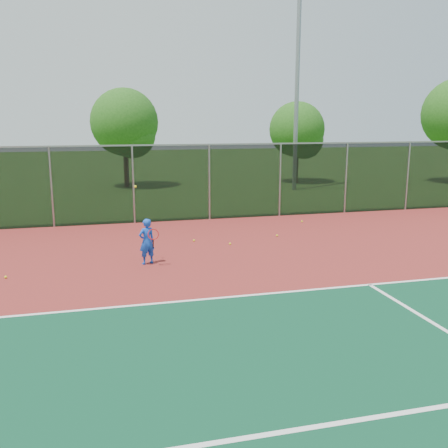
% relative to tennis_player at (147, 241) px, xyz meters
% --- Properties ---
extents(ground, '(120.00, 120.00, 0.00)m').
position_rel_tennis_player_xyz_m(ground, '(3.08, -6.18, -0.67)').
color(ground, '#285418').
rests_on(ground, ground).
extents(court_apron, '(30.00, 20.00, 0.02)m').
position_rel_tennis_player_xyz_m(court_apron, '(3.08, -4.18, -0.66)').
color(court_apron, maroon).
rests_on(court_apron, ground).
extents(fence_back, '(30.00, 0.06, 3.03)m').
position_rel_tennis_player_xyz_m(fence_back, '(3.08, 5.82, 0.89)').
color(fence_back, black).
rests_on(fence_back, court_apron).
extents(tennis_player, '(0.59, 0.65, 2.21)m').
position_rel_tennis_player_xyz_m(tennis_player, '(0.00, 0.00, 0.00)').
color(tennis_player, blue).
rests_on(tennis_player, court_apron).
extents(practice_ball_0, '(0.07, 0.07, 0.07)m').
position_rel_tennis_player_xyz_m(practice_ball_0, '(6.46, 4.31, -0.61)').
color(practice_ball_0, yellow).
rests_on(practice_ball_0, court_apron).
extents(practice_ball_1, '(0.07, 0.07, 0.07)m').
position_rel_tennis_player_xyz_m(practice_ball_1, '(4.67, 2.25, -0.61)').
color(practice_ball_1, yellow).
rests_on(practice_ball_1, court_apron).
extents(practice_ball_2, '(0.07, 0.07, 0.07)m').
position_rel_tennis_player_xyz_m(practice_ball_2, '(1.75, 2.25, -0.61)').
color(practice_ball_2, yellow).
rests_on(practice_ball_2, court_apron).
extents(practice_ball_3, '(0.07, 0.07, 0.07)m').
position_rel_tennis_player_xyz_m(practice_ball_3, '(2.80, 1.52, -0.61)').
color(practice_ball_3, yellow).
rests_on(practice_ball_3, court_apron).
extents(practice_ball_5, '(0.07, 0.07, 0.07)m').
position_rel_tennis_player_xyz_m(practice_ball_5, '(-3.63, -0.44, -0.61)').
color(practice_ball_5, yellow).
rests_on(practice_ball_5, court_apron).
extents(floodlight_n, '(0.90, 0.40, 12.83)m').
position_rel_tennis_player_xyz_m(floodlight_n, '(9.67, 13.08, 6.53)').
color(floodlight_n, gray).
rests_on(floodlight_n, ground).
extents(tree_back_left, '(3.96, 3.96, 5.81)m').
position_rel_tennis_player_xyz_m(tree_back_left, '(0.53, 16.72, 2.97)').
color(tree_back_left, '#332212').
rests_on(tree_back_left, ground).
extents(tree_back_mid, '(3.48, 3.48, 5.11)m').
position_rel_tennis_player_xyz_m(tree_back_mid, '(11.19, 16.26, 2.53)').
color(tree_back_mid, '#332212').
rests_on(tree_back_mid, ground).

